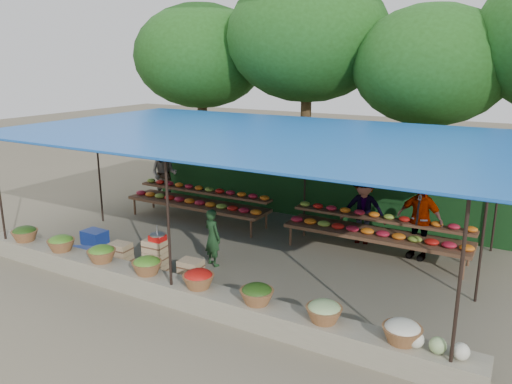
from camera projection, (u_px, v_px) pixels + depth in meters
The scene contains 16 objects.
ground at pixel (252, 253), 11.56m from camera, with size 60.00×60.00×0.00m, color #6A634E.
stone_curb at pixel (177, 291), 9.21m from camera, with size 10.60×0.55×0.40m, color gray.
stall_canopy at pixel (253, 138), 10.93m from camera, with size 10.80×6.60×2.82m.
produce_baskets at pixel (172, 272), 9.16m from camera, with size 8.98×0.58×0.34m.
netting_backdrop at pixel (309, 174), 13.88m from camera, with size 10.60×0.06×2.50m, color #163F17.
tree_row at pixel (366, 47), 15.22m from camera, with size 16.51×5.50×7.12m.
fruit_table_left at pixel (199, 200), 13.74m from camera, with size 4.21×0.95×0.93m.
fruit_table_right at pixel (377, 229), 11.34m from camera, with size 4.21×0.95×0.93m.
crate_counter at pixel (155, 261), 10.33m from camera, with size 2.37×0.37×0.77m.
weighing_scale at pixel (157, 237), 10.14m from camera, with size 0.31×0.31×0.33m.
vendor_seated at pixel (213, 237), 10.75m from camera, with size 0.46×0.30×1.27m, color #1A391C.
customer_left at pixel (164, 174), 15.58m from camera, with size 0.86×0.67×1.76m, color slate.
customer_mid at pixel (363, 210), 12.01m from camera, with size 1.09×0.63×1.69m, color slate.
customer_right at pixel (419, 219), 11.10m from camera, with size 1.05×0.44×1.80m, color slate.
blue_crate_front at pixel (81, 254), 11.15m from camera, with size 0.47×0.34×0.28m, color navy.
blue_crate_back at pixel (95, 237), 12.09m from camera, with size 0.57×0.41×0.34m, color navy.
Camera 1 is at (5.46, -9.33, 4.34)m, focal length 35.00 mm.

